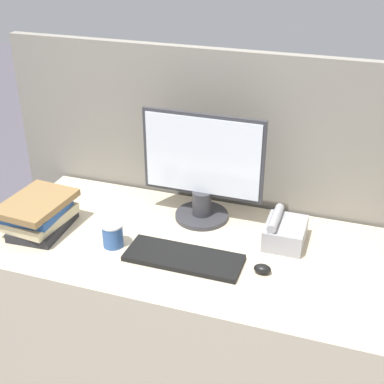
% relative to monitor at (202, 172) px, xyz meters
% --- Properties ---
extents(cubicle_panel_rear, '(2.01, 0.04, 1.46)m').
position_rel_monitor_xyz_m(cubicle_panel_rear, '(0.03, 0.20, -0.27)').
color(cubicle_panel_rear, gray).
rests_on(cubicle_panel_rear, ground_plane).
extents(desk, '(1.61, 0.75, 0.78)m').
position_rel_monitor_xyz_m(desk, '(0.03, -0.22, -0.60)').
color(desk, beige).
rests_on(desk, ground_plane).
extents(monitor, '(0.51, 0.23, 0.47)m').
position_rel_monitor_xyz_m(monitor, '(0.00, 0.00, 0.00)').
color(monitor, '#333338').
rests_on(monitor, desk).
extents(keyboard, '(0.45, 0.17, 0.02)m').
position_rel_monitor_xyz_m(keyboard, '(0.03, -0.32, -0.21)').
color(keyboard, black).
rests_on(keyboard, desk).
extents(mouse, '(0.06, 0.05, 0.04)m').
position_rel_monitor_xyz_m(mouse, '(0.33, -0.31, -0.20)').
color(mouse, black).
rests_on(mouse, desk).
extents(coffee_cup, '(0.09, 0.09, 0.10)m').
position_rel_monitor_xyz_m(coffee_cup, '(-0.27, -0.32, -0.17)').
color(coffee_cup, '#335999').
rests_on(coffee_cup, desk).
extents(book_stack, '(0.25, 0.32, 0.14)m').
position_rel_monitor_xyz_m(book_stack, '(-0.61, -0.31, -0.14)').
color(book_stack, '#262628').
rests_on(book_stack, desk).
extents(desk_telephone, '(0.15, 0.19, 0.12)m').
position_rel_monitor_xyz_m(desk_telephone, '(0.37, -0.08, -0.17)').
color(desk_telephone, '#99999E').
rests_on(desk_telephone, desk).
extents(paper_pile, '(0.24, 0.28, 0.01)m').
position_rel_monitor_xyz_m(paper_pile, '(0.61, -0.40, -0.21)').
color(paper_pile, white).
rests_on(paper_pile, desk).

